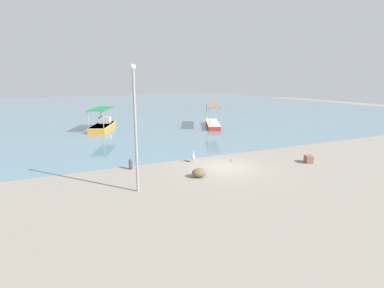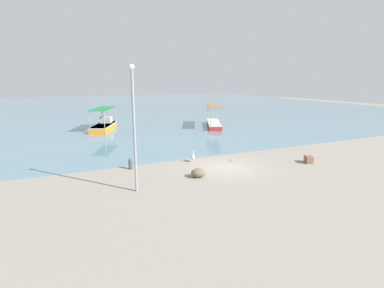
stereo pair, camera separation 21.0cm
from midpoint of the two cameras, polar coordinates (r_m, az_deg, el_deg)
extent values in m
plane|color=gray|center=(20.47, 6.19, -4.44)|extent=(120.00, 120.00, 0.00)
cube|color=slate|center=(65.77, -16.23, 6.69)|extent=(110.00, 90.00, 0.00)
cube|color=orange|center=(36.66, -16.82, 3.06)|extent=(3.92, 6.02, 0.64)
cube|color=silver|center=(36.62, -16.85, 3.49)|extent=(3.97, 6.07, 0.08)
cylinder|color=#99999E|center=(33.77, -16.74, 4.44)|extent=(0.08, 0.08, 1.84)
cylinder|color=#99999E|center=(34.20, -19.31, 4.36)|extent=(0.08, 0.08, 1.84)
cylinder|color=#99999E|center=(38.85, -14.85, 5.51)|extent=(0.08, 0.08, 1.84)
cylinder|color=#99999E|center=(39.22, -17.12, 5.44)|extent=(0.08, 0.08, 1.84)
cube|color=#1B7C40|center=(36.40, -17.04, 6.45)|extent=(3.93, 5.87, 0.05)
cube|color=silver|center=(37.81, -16.41, 4.43)|extent=(1.58, 1.46, 0.76)
cube|color=red|center=(37.73, 3.80, 3.77)|extent=(4.23, 6.89, 0.58)
cube|color=silver|center=(37.69, 3.81, 4.15)|extent=(4.29, 6.94, 0.08)
cylinder|color=#99999E|center=(34.42, 5.20, 5.13)|extent=(0.08, 0.08, 2.04)
cylinder|color=#99999E|center=(34.33, 3.21, 5.14)|extent=(0.08, 0.08, 2.04)
cylinder|color=#99999E|center=(40.79, 4.36, 6.26)|extent=(0.08, 0.08, 2.04)
cylinder|color=#99999E|center=(40.71, 2.67, 6.27)|extent=(0.08, 0.08, 2.04)
cube|color=#93684B|center=(37.45, 3.86, 7.34)|extent=(4.24, 6.75, 0.05)
cylinder|color=#E0997A|center=(21.68, 0.01, -3.11)|extent=(0.03, 0.03, 0.22)
cylinder|color=#E0997A|center=(21.66, -0.25, -3.13)|extent=(0.03, 0.03, 0.22)
ellipsoid|color=white|center=(21.58, -0.10, -2.51)|extent=(0.39, 0.61, 0.32)
ellipsoid|color=white|center=(21.81, -0.25, -2.29)|extent=(0.15, 0.18, 0.10)
cylinder|color=white|center=(21.38, -0.01, -2.03)|extent=(0.07, 0.07, 0.26)
sphere|color=white|center=(21.34, -0.01, -1.60)|extent=(0.11, 0.11, 0.11)
cone|color=#E5933F|center=(21.19, 0.10, -1.73)|extent=(0.12, 0.31, 0.06)
cylinder|color=gray|center=(15.62, -11.06, 2.11)|extent=(0.14, 0.14, 6.34)
sphere|color=#EAEACC|center=(15.39, -11.58, 14.21)|extent=(0.28, 0.28, 0.28)
cylinder|color=#47474C|center=(20.33, -11.84, -3.95)|extent=(0.27, 0.27, 0.55)
sphere|color=#4C4C51|center=(20.25, -11.88, -3.12)|extent=(0.28, 0.28, 0.28)
ellipsoid|color=brown|center=(18.32, 1.04, -5.50)|extent=(0.91, 0.77, 0.54)
cube|color=#875947|center=(22.96, 21.07, -2.71)|extent=(0.72, 0.85, 0.51)
cylinder|color=#3F7F4C|center=(21.82, 7.19, -3.14)|extent=(0.07, 0.07, 0.20)
cylinder|color=#3F7F4C|center=(21.78, 7.20, -2.80)|extent=(0.03, 0.03, 0.07)
camera|label=1|loc=(0.11, -90.26, -0.06)|focal=28.00mm
camera|label=2|loc=(0.11, 89.74, 0.06)|focal=28.00mm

